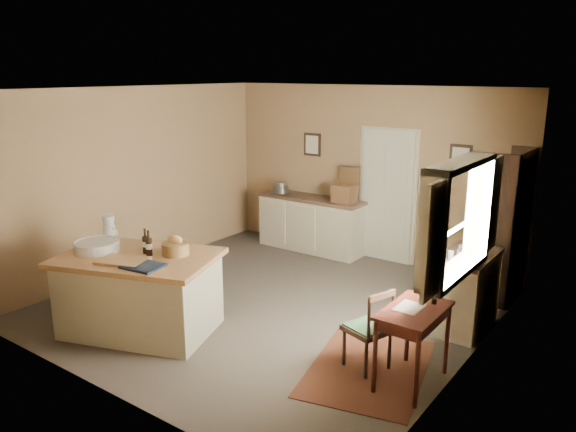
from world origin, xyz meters
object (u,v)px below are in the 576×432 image
object	(u,v)px
right_cabinet	(466,291)
writing_desk	(414,319)
work_island	(139,291)
shelving_unit	(512,226)
sideboard	(311,222)
desk_chair	(367,329)

from	to	relation	value
right_cabinet	writing_desk	bearing A→B (deg)	-89.99
right_cabinet	work_island	bearing A→B (deg)	-142.97
right_cabinet	shelving_unit	world-z (taller)	shelving_unit
sideboard	shelving_unit	xyz separation A→B (m)	(3.22, -0.20, 0.49)
work_island	sideboard	bearing A→B (deg)	71.75
desk_chair	shelving_unit	distance (m)	2.81
sideboard	shelving_unit	distance (m)	3.26
sideboard	writing_desk	xyz separation A→B (m)	(3.07, -2.89, 0.18)
sideboard	right_cabinet	xyz separation A→B (m)	(3.07, -1.41, -0.02)
sideboard	desk_chair	world-z (taller)	sideboard
right_cabinet	shelving_unit	distance (m)	1.32
work_island	shelving_unit	world-z (taller)	shelving_unit
sideboard	right_cabinet	size ratio (longest dim) A/B	1.85
work_island	writing_desk	bearing A→B (deg)	-5.14
work_island	sideboard	size ratio (longest dim) A/B	1.10
work_island	right_cabinet	distance (m)	3.74
right_cabinet	desk_chair	bearing A→B (deg)	-107.98
sideboard	right_cabinet	distance (m)	3.38
sideboard	desk_chair	size ratio (longest dim) A/B	2.17
sideboard	shelving_unit	size ratio (longest dim) A/B	0.94
sideboard	desk_chair	bearing A→B (deg)	-48.10
writing_desk	shelving_unit	world-z (taller)	shelving_unit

